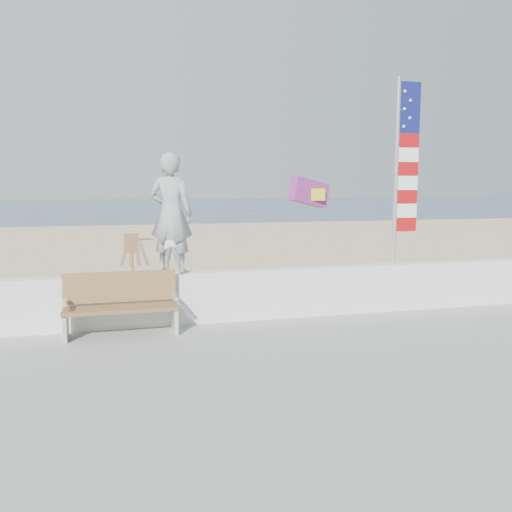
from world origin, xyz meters
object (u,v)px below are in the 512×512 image
at_px(adult, 171,213).
at_px(child, 171,241).
at_px(flag, 402,164).
at_px(bench, 121,303).

height_order(adult, child, adult).
relative_size(adult, flag, 0.59).
height_order(adult, bench, adult).
distance_m(adult, child, 0.47).
relative_size(bench, flag, 0.51).
bearing_deg(bench, flag, 4.93).
bearing_deg(adult, child, 24.64).
distance_m(bench, flag, 5.76).
bearing_deg(bench, adult, 27.25).
bearing_deg(child, bench, 49.29).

